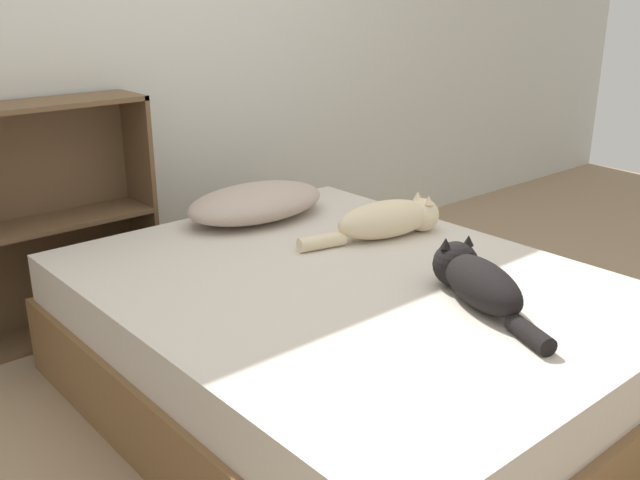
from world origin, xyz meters
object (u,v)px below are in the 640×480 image
(cat_dark, at_px, (476,280))
(bookshelf, at_px, (28,221))
(pillow, at_px, (256,202))
(cat_light, at_px, (390,219))
(bed, at_px, (347,342))

(cat_dark, bearing_deg, bookshelf, 48.17)
(pillow, xyz_separation_m, cat_light, (0.26, -0.53, 0.00))
(cat_dark, height_order, bookshelf, bookshelf)
(cat_light, bearing_deg, bed, -139.91)
(bed, height_order, bookshelf, bookshelf)
(bed, height_order, pillow, pillow)
(cat_dark, distance_m, bookshelf, 1.80)
(bookshelf, bearing_deg, pillow, -32.85)
(pillow, bearing_deg, bed, -102.31)
(pillow, distance_m, bookshelf, 0.92)
(bed, relative_size, cat_dark, 3.46)
(bed, xyz_separation_m, cat_light, (0.42, 0.21, 0.31))
(bookshelf, bearing_deg, cat_dark, -64.05)
(cat_light, bearing_deg, pillow, 129.04)
(cat_light, relative_size, cat_dark, 1.09)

